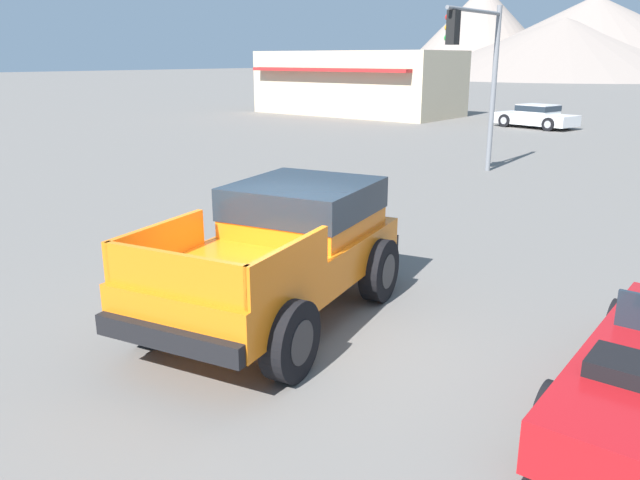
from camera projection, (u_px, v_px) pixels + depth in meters
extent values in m
plane|color=slate|center=(280.00, 338.00, 8.25)|extent=(320.00, 320.00, 0.00)
cube|color=orange|center=(275.00, 265.00, 8.60)|extent=(2.86, 4.73, 0.56)
cube|color=orange|center=(304.00, 207.00, 9.18)|extent=(2.19, 2.28, 0.72)
cube|color=#1E2833|center=(304.00, 198.00, 9.14)|extent=(2.23, 2.33, 0.46)
cube|color=orange|center=(158.00, 243.00, 7.81)|extent=(0.45, 1.74, 0.48)
cube|color=orange|center=(290.00, 264.00, 6.99)|extent=(0.45, 1.74, 0.48)
cube|color=orange|center=(174.00, 274.00, 6.67)|extent=(1.87, 0.48, 0.48)
cube|color=black|center=(343.00, 236.00, 10.58)|extent=(1.93, 0.56, 0.24)
cube|color=black|center=(168.00, 339.00, 6.71)|extent=(1.93, 0.56, 0.24)
cylinder|color=black|center=(264.00, 252.00, 10.31)|extent=(0.49, 1.00, 0.96)
cylinder|color=#232326|center=(264.00, 252.00, 10.31)|extent=(0.41, 0.58, 0.53)
cylinder|color=black|center=(379.00, 270.00, 9.43)|extent=(0.49, 1.00, 0.96)
cylinder|color=#232326|center=(379.00, 270.00, 9.43)|extent=(0.41, 0.58, 0.53)
cylinder|color=black|center=(152.00, 309.00, 7.96)|extent=(0.49, 1.00, 0.96)
cylinder|color=#232326|center=(152.00, 309.00, 7.96)|extent=(0.41, 0.58, 0.53)
cylinder|color=black|center=(291.00, 340.00, 7.09)|extent=(0.49, 1.00, 0.96)
cylinder|color=#232326|center=(291.00, 340.00, 7.09)|extent=(0.41, 0.58, 0.53)
cylinder|color=black|center=(619.00, 327.00, 7.78)|extent=(0.24, 0.68, 0.68)
cylinder|color=#9E9EA3|center=(619.00, 327.00, 7.78)|extent=(0.24, 0.38, 0.37)
cylinder|color=black|center=(552.00, 418.00, 5.81)|extent=(0.24, 0.68, 0.68)
cylinder|color=#9E9EA3|center=(552.00, 418.00, 5.81)|extent=(0.24, 0.38, 0.37)
cube|color=white|center=(535.00, 119.00, 32.81)|extent=(4.44, 2.54, 0.55)
cube|color=white|center=(538.00, 109.00, 32.59)|extent=(2.02, 1.85, 0.48)
cube|color=#1E2833|center=(538.00, 108.00, 32.57)|extent=(2.07, 1.89, 0.29)
cylinder|color=black|center=(505.00, 120.00, 33.29)|extent=(0.71, 0.35, 0.68)
cylinder|color=#9E9EA3|center=(505.00, 120.00, 33.29)|extent=(0.41, 0.30, 0.37)
cylinder|color=black|center=(523.00, 119.00, 34.31)|extent=(0.71, 0.35, 0.68)
cylinder|color=#9E9EA3|center=(523.00, 119.00, 34.31)|extent=(0.41, 0.30, 0.37)
cylinder|color=black|center=(549.00, 124.00, 31.38)|extent=(0.71, 0.35, 0.68)
cylinder|color=#9E9EA3|center=(549.00, 124.00, 31.38)|extent=(0.41, 0.30, 0.37)
cylinder|color=black|center=(566.00, 122.00, 32.39)|extent=(0.71, 0.35, 0.68)
cylinder|color=#9E9EA3|center=(566.00, 122.00, 32.39)|extent=(0.41, 0.30, 0.37)
cylinder|color=slate|center=(493.00, 91.00, 19.75)|extent=(0.16, 0.16, 5.11)
cylinder|color=slate|center=(475.00, 11.00, 17.84)|extent=(0.11, 3.37, 0.11)
cube|color=black|center=(453.00, 27.00, 17.03)|extent=(0.26, 0.34, 0.90)
sphere|color=red|center=(449.00, 17.00, 17.04)|extent=(0.20, 0.20, 0.20)
sphere|color=orange|center=(448.00, 28.00, 17.12)|extent=(0.20, 0.20, 0.20)
sphere|color=green|center=(448.00, 38.00, 17.19)|extent=(0.20, 0.20, 0.20)
cube|color=beige|center=(357.00, 83.00, 40.42)|extent=(13.00, 5.83, 3.98)
cube|color=red|center=(326.00, 70.00, 37.74)|extent=(11.70, 0.70, 0.20)
cone|color=gray|center=(482.00, 30.00, 137.68)|extent=(37.06, 37.06, 18.83)
cone|color=gray|center=(592.00, 36.00, 120.42)|extent=(62.32, 62.32, 15.06)
cone|color=gray|center=(563.00, 48.00, 113.78)|extent=(57.53, 57.53, 10.59)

